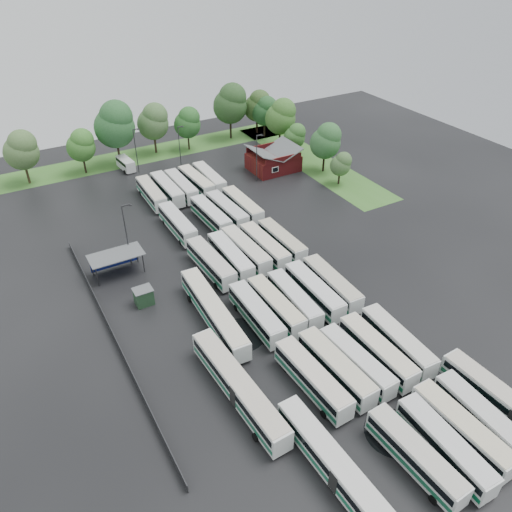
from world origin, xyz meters
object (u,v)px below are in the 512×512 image
artic_bus_east (512,410)px  brick_building (273,162)px  minibus (126,164)px  artic_bus_west_a (337,469)px

artic_bus_east → brick_building: bearing=78.1°
artic_bus_east → minibus: artic_bus_east is taller
artic_bus_west_a → artic_bus_east: size_ratio=1.00×
brick_building → artic_bus_east: brick_building is taller
brick_building → minibus: 32.42m
brick_building → artic_bus_west_a: (-32.95, -65.79, -0.07)m
brick_building → artic_bus_east: bearing=-99.8°
minibus → artic_bus_west_a: bearing=-98.9°
artic_bus_west_a → artic_bus_east: (20.93, -3.81, 0.00)m
minibus → brick_building: bearing=-35.3°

